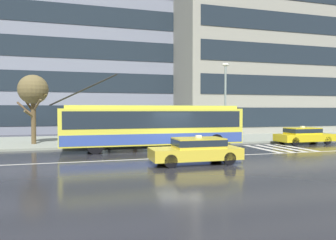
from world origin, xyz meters
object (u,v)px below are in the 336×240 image
trolleybus (153,125)px  taxi_ahead_of_bus (304,135)px  street_tree_bare (33,91)px  pedestrian_at_shelter (109,122)px  taxi_oncoming_near (196,149)px  pedestrian_approaching_curb (134,122)px  street_lamp (225,95)px  bus_shelter (126,116)px

trolleybus → taxi_ahead_of_bus: bearing=1.4°
street_tree_bare → taxi_ahead_of_bus: bearing=-12.1°
pedestrian_at_shelter → taxi_oncoming_near: bearing=-67.3°
pedestrian_approaching_curb → street_lamp: bearing=-14.8°
bus_shelter → pedestrian_approaching_curb: bus_shelter is taller
taxi_oncoming_near → street_tree_bare: 14.02m
taxi_ahead_of_bus → pedestrian_at_shelter: 14.93m
street_tree_bare → trolleybus: bearing=-29.9°
taxi_oncoming_near → pedestrian_approaching_curb: size_ratio=2.22×
taxi_ahead_of_bus → pedestrian_at_shelter: bearing=170.8°
bus_shelter → street_tree_bare: (-6.73, 0.63, 1.90)m
taxi_ahead_of_bus → bus_shelter: 13.82m
trolleybus → street_lamp: bearing=20.1°
pedestrian_approaching_curb → taxi_oncoming_near: bearing=-81.6°
trolleybus → taxi_oncoming_near: trolleybus is taller
taxi_oncoming_near → pedestrian_at_shelter: bearing=112.7°
taxi_oncoming_near → street_tree_bare: street_tree_bare is taller
taxi_ahead_of_bus → pedestrian_approaching_curb: size_ratio=2.27×
trolleybus → pedestrian_at_shelter: 3.81m
pedestrian_at_shelter → bus_shelter: bearing=41.6°
taxi_oncoming_near → street_lamp: bearing=55.9°
street_tree_bare → street_lamp: bearing=-9.1°
street_tree_bare → pedestrian_approaching_curb: bearing=-3.5°
pedestrian_at_shelter → pedestrian_approaching_curb: (2.08, 1.47, -0.03)m
trolleybus → street_lamp: street_lamp is taller
street_lamp → street_tree_bare: street_lamp is taller
trolleybus → taxi_ahead_of_bus: size_ratio=2.72×
bus_shelter → taxi_oncoming_near: bearing=-77.9°
taxi_ahead_of_bus → taxi_oncoming_near: (-11.16, -6.08, -0.00)m
pedestrian_approaching_curb → street_tree_bare: street_tree_bare is taller
street_lamp → trolleybus: bearing=-159.9°
pedestrian_approaching_curb → street_lamp: size_ratio=0.32×
trolleybus → bus_shelter: (-1.25, 3.96, 0.53)m
pedestrian_at_shelter → pedestrian_approaching_curb: same height
bus_shelter → street_tree_bare: street_tree_bare is taller
street_tree_bare → bus_shelter: bearing=-5.3°
bus_shelter → taxi_ahead_of_bus: bearing=-15.5°
taxi_ahead_of_bus → pedestrian_at_shelter: pedestrian_at_shelter is taller
taxi_ahead_of_bus → street_tree_bare: bearing=167.9°
bus_shelter → trolleybus: bearing=-72.5°
trolleybus → pedestrian_at_shelter: trolleybus is taller
taxi_oncoming_near → trolleybus: bearing=98.3°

